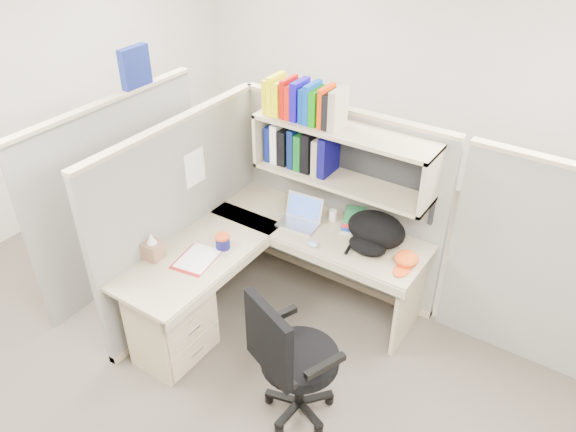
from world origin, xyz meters
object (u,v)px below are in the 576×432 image
Objects in this scene: laptop at (299,213)px; snack_canister at (223,241)px; backpack at (373,233)px; desk at (211,298)px; task_chair at (294,377)px.

laptop is 0.65m from snack_canister.
backpack reaches higher than snack_canister.
desk is at bearing -75.94° from snack_canister.
task_chair reaches higher than laptop.
backpack is at bearing -1.06° from laptop.
task_chair reaches higher than backpack.
desk is 5.64× the size of laptop.
task_chair reaches higher than snack_canister.
laptop is at bearing -167.93° from backpack.
task_chair is at bearing -81.25° from backpack.
backpack is 3.95× the size of snack_canister.
desk is at bearing -127.79° from backpack.
desk is 3.90× the size of backpack.
snack_canister reaches higher than desk.
desk is at bearing 165.05° from task_chair.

